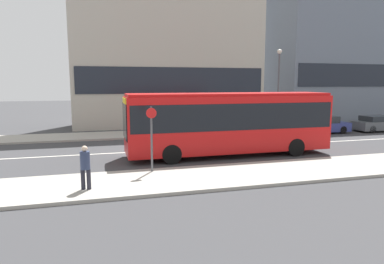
% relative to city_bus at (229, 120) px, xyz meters
% --- Properties ---
extents(ground_plane, '(120.00, 120.00, 0.00)m').
position_rel_city_bus_xyz_m(ground_plane, '(-3.41, 2.20, -1.93)').
color(ground_plane, '#3A3A3D').
extents(sidewalk_near, '(44.00, 3.50, 0.13)m').
position_rel_city_bus_xyz_m(sidewalk_near, '(-3.41, -4.05, -1.87)').
color(sidewalk_near, '#A39E93').
rests_on(sidewalk_near, ground_plane).
extents(sidewalk_far, '(44.00, 3.50, 0.13)m').
position_rel_city_bus_xyz_m(sidewalk_far, '(-3.41, 8.45, -1.87)').
color(sidewalk_far, '#A39E93').
rests_on(sidewalk_far, ground_plane).
extents(lane_centerline, '(41.80, 0.16, 0.01)m').
position_rel_city_bus_xyz_m(lane_centerline, '(-3.41, 2.20, -1.93)').
color(lane_centerline, silver).
rests_on(lane_centerline, ground_plane).
extents(apartment_block_left_tower, '(16.83, 5.03, 14.90)m').
position_rel_city_bus_xyz_m(apartment_block_left_tower, '(-0.39, 14.18, 5.51)').
color(apartment_block_left_tower, '#B7B2A3').
rests_on(apartment_block_left_tower, ground_plane).
extents(apartment_block_right_tower, '(17.42, 6.28, 16.80)m').
position_rel_city_bus_xyz_m(apartment_block_right_tower, '(19.88, 14.81, 6.46)').
color(apartment_block_right_tower, slate).
rests_on(apartment_block_right_tower, ground_plane).
extents(city_bus, '(10.99, 2.57, 3.36)m').
position_rel_city_bus_xyz_m(city_bus, '(0.00, 0.00, 0.00)').
color(city_bus, red).
rests_on(city_bus, ground_plane).
extents(parked_car_0, '(3.93, 1.69, 1.33)m').
position_rel_city_bus_xyz_m(parked_car_0, '(10.15, 5.77, -1.30)').
color(parked_car_0, navy).
rests_on(parked_car_0, ground_plane).
extents(parked_car_1, '(3.95, 1.78, 1.26)m').
position_rel_city_bus_xyz_m(parked_car_1, '(15.07, 5.53, -1.33)').
color(parked_car_1, '#4C5156').
rests_on(parked_car_1, ground_plane).
extents(pedestrian_near_stop, '(0.35, 0.34, 1.59)m').
position_rel_city_bus_xyz_m(pedestrian_near_stop, '(-7.25, -4.64, -0.91)').
color(pedestrian_near_stop, '#23232D').
rests_on(pedestrian_near_stop, sidewalk_near).
extents(bus_stop_sign, '(0.44, 0.12, 2.79)m').
position_rel_city_bus_xyz_m(bus_stop_sign, '(-4.59, -2.79, -0.18)').
color(bus_stop_sign, '#4C4C51').
rests_on(bus_stop_sign, sidewalk_near).
extents(street_lamp, '(0.36, 0.36, 6.33)m').
position_rel_city_bus_xyz_m(street_lamp, '(6.93, 7.15, 2.10)').
color(street_lamp, '#4C4C51').
rests_on(street_lamp, sidewalk_far).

